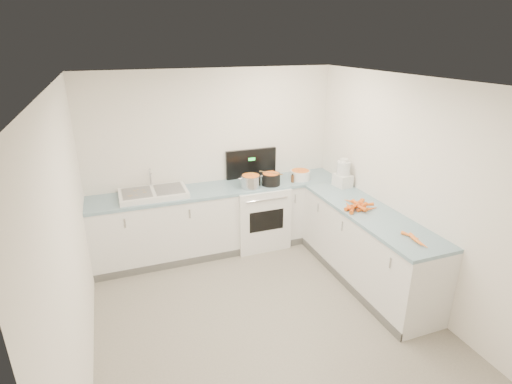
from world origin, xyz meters
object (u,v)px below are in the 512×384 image
object	(u,v)px
stove	(258,213)
steel_pot	(251,182)
spice_jar	(304,179)
black_pot	(271,180)
sink	(153,193)
extract_bottle	(293,179)
food_processor	(343,175)
mixing_bowl	(300,175)

from	to	relation	value
stove	steel_pot	size ratio (longest dim) A/B	5.09
spice_jar	black_pot	bearing A→B (deg)	174.22
sink	extract_bottle	distance (m)	1.93
steel_pot	food_processor	distance (m)	1.27
black_pot	spice_jar	world-z (taller)	black_pot
mixing_bowl	food_processor	world-z (taller)	food_processor
stove	spice_jar	distance (m)	0.83
black_pot	food_processor	distance (m)	0.99
stove	extract_bottle	size ratio (longest dim) A/B	13.03
mixing_bowl	extract_bottle	xyz separation A→B (m)	(-0.16, -0.08, -0.01)
extract_bottle	stove	bearing A→B (deg)	163.55
food_processor	mixing_bowl	bearing A→B (deg)	131.78
sink	food_processor	size ratio (longest dim) A/B	2.17
extract_bottle	spice_jar	world-z (taller)	extract_bottle
black_pot	extract_bottle	xyz separation A→B (m)	(0.33, -0.02, -0.02)
mixing_bowl	black_pot	bearing A→B (deg)	-172.05
stove	steel_pot	distance (m)	0.58
spice_jar	mixing_bowl	bearing A→B (deg)	88.79
steel_pot	mixing_bowl	distance (m)	0.79
black_pot	extract_bottle	world-z (taller)	black_pot
spice_jar	stove	bearing A→B (deg)	164.67
stove	food_processor	distance (m)	1.33
sink	food_processor	distance (m)	2.56
mixing_bowl	spice_jar	size ratio (longest dim) A/B	3.26
food_processor	spice_jar	bearing A→B (deg)	140.17
sink	spice_jar	bearing A→B (deg)	-5.17
spice_jar	food_processor	distance (m)	0.56
sink	steel_pot	size ratio (longest dim) A/B	3.22
steel_pot	black_pot	bearing A→B (deg)	1.63
stove	black_pot	size ratio (longest dim) A/B	5.26
extract_bottle	food_processor	distance (m)	0.71
stove	sink	xyz separation A→B (m)	(-1.45, 0.02, 0.50)
sink	mixing_bowl	size ratio (longest dim) A/B	2.99
steel_pot	food_processor	bearing A→B (deg)	-17.94
black_pot	extract_bottle	size ratio (longest dim) A/B	2.48
stove	sink	world-z (taller)	stove
sink	black_pot	bearing A→B (deg)	-4.99
mixing_bowl	food_processor	size ratio (longest dim) A/B	0.73
mixing_bowl	food_processor	distance (m)	0.64
mixing_bowl	spice_jar	bearing A→B (deg)	-91.21
stove	food_processor	world-z (taller)	stove
sink	stove	bearing A→B (deg)	-0.62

